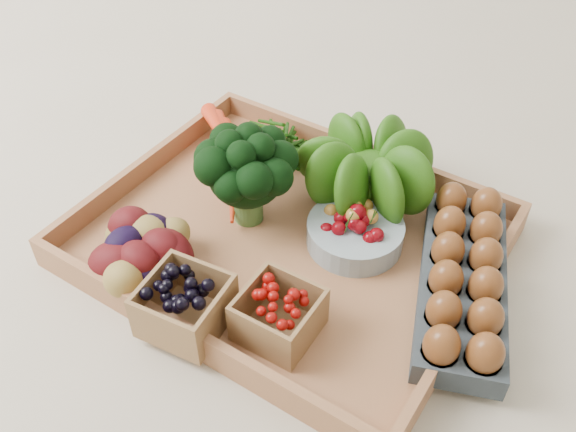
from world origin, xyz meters
The scene contains 10 objects.
ground centered at (0.00, 0.00, 0.00)m, with size 4.00×4.00×0.00m, color beige.
tray centered at (0.00, 0.00, 0.01)m, with size 0.55×0.45×0.01m, color #AF7449.
carrots centered at (-0.15, 0.07, 0.04)m, with size 0.18×0.13×0.04m, color red, non-canonical shape.
lettuce centered at (0.05, 0.14, 0.08)m, with size 0.14×0.14×0.14m, color #27540D.
broccoli centered at (-0.07, 0.01, 0.07)m, with size 0.14×0.14×0.11m, color black, non-canonical shape.
cherry_bowl centered at (0.08, 0.05, 0.03)m, with size 0.14×0.14×0.04m, color #8C9EA5.
egg_carton centered at (0.25, 0.04, 0.03)m, with size 0.11×0.31×0.04m, color #384148.
potatoes centered at (-0.13, -0.15, 0.06)m, with size 0.16×0.16×0.09m, color #3F0A0C, non-canonical shape.
punnet_blackberry centered at (-0.02, -0.19, 0.05)m, with size 0.10×0.10×0.07m, color black.
punnet_raspberry centered at (0.08, -0.14, 0.05)m, with size 0.09×0.09×0.06m, color #7F0805.
Camera 1 is at (0.36, -0.55, 0.67)m, focal length 40.00 mm.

